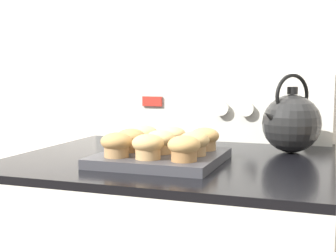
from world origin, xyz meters
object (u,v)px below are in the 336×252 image
Objects in this scene: muffin_pan at (162,158)px; muffin_r1_c0 at (131,140)px; muffin_r2_c0 at (144,136)px; muffin_r2_c2 at (205,138)px; muffin_r2_c1 at (174,137)px; tea_kettle at (291,122)px; muffin_r1_c1 at (162,141)px; muffin_r0_c0 at (116,144)px; muffin_r0_c1 at (150,146)px; muffin_r0_c2 at (184,148)px; muffin_r1_c2 at (194,143)px.

muffin_r1_c0 is (-0.08, -0.00, 0.04)m from muffin_pan.
muffin_r2_c0 is 1.00× the size of muffin_r2_c2.
muffin_r1_c0 is at bearing -135.00° from muffin_r2_c1.
muffin_r1_c1 is at bearing -137.25° from tea_kettle.
muffin_r2_c0 is (0.00, 0.16, 0.00)m from muffin_r0_c0.
muffin_pan is 0.12m from muffin_r0_c0.
muffin_r2_c2 is (0.08, 0.08, 0.04)m from muffin_pan.
muffin_r1_c0 is 0.08m from muffin_r2_c0.
muffin_r0_c0 is 1.00× the size of muffin_r0_c1.
muffin_r1_c1 is at bearing -121.97° from muffin_pan.
muffin_r0_c0 is 1.00× the size of muffin_r1_c0.
muffin_r0_c0 and muffin_r2_c2 have the same top height.
muffin_pan is 0.12m from muffin_r2_c0.
muffin_pan is at bearing 90.65° from muffin_r0_c1.
tea_kettle reaches higher than muffin_r0_c0.
muffin_r2_c0 is 0.16m from muffin_r2_c2.
muffin_r2_c2 is 0.34× the size of tea_kettle.
muffin_r0_c2 is 0.16m from muffin_r2_c2.
muffin_r1_c2 is at bearing -46.73° from muffin_r2_c1.
muffin_r0_c2 is at bearing 1.58° from muffin_r0_c1.
tea_kettle is at bearing 43.30° from muffin_r0_c0.
muffin_r0_c1 is 1.00× the size of muffin_r1_c1.
muffin_r2_c2 is (0.08, 0.16, 0.00)m from muffin_r0_c1.
muffin_r0_c0 is at bearing -179.81° from muffin_r0_c1.
muffin_r0_c1 is 0.08m from muffin_r0_c2.
muffin_r2_c0 is (-0.08, 0.08, 0.04)m from muffin_pan.
muffin_r2_c0 is (-0.16, 0.16, 0.00)m from muffin_r0_c2.
tea_kettle reaches higher than muffin_pan.
muffin_r0_c1 and muffin_r1_c0 have the same top height.
muffin_r2_c0 is (0.00, 0.08, 0.00)m from muffin_r1_c0.
muffin_r0_c1 is at bearing -134.60° from muffin_r1_c2.
muffin_r2_c1 is (0.00, 0.08, 0.00)m from muffin_r1_c1.
muffin_r1_c2 and muffin_r2_c1 have the same top height.
muffin_r0_c0 is 0.48m from tea_kettle.
muffin_r0_c0 is at bearing -134.53° from muffin_pan.
muffin_r2_c2 is (0.00, 0.08, 0.00)m from muffin_r1_c2.
muffin_r1_c2 is (0.00, 0.08, 0.00)m from muffin_r0_c2.
muffin_r2_c1 is at bearing 116.02° from muffin_r0_c2.
muffin_r2_c1 is (0.00, 0.08, 0.04)m from muffin_pan.
tea_kettle reaches higher than muffin_r2_c1.
muffin_r0_c0 is 1.00× the size of muffin_r1_c2.
muffin_r0_c1 is 0.08m from muffin_r1_c1.
tea_kettle is (0.27, 0.25, 0.07)m from muffin_pan.
muffin_r1_c0 is 0.34× the size of tea_kettle.
muffin_r0_c0 and muffin_r1_c0 have the same top height.
muffin_r0_c1 is at bearing -178.42° from muffin_r0_c2.
muffin_r1_c1 is at bearing 136.06° from muffin_r0_c2.
muffin_r0_c2 is 1.00× the size of muffin_r1_c1.
muffin_r1_c1 is at bearing 91.70° from muffin_r0_c1.
muffin_r1_c2 is 0.11m from muffin_r2_c1.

